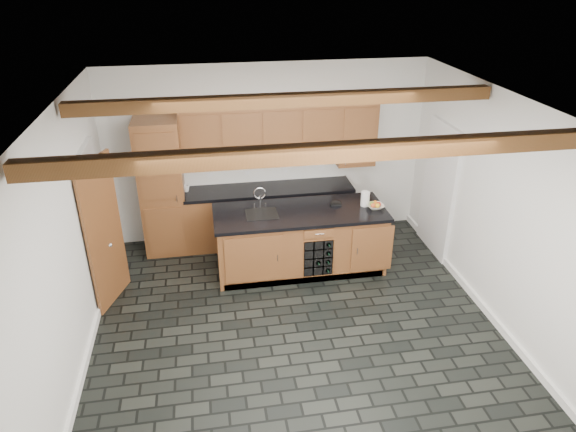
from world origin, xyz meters
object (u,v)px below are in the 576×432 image
object	(u,v)px
kitchen_scale	(336,204)
island	(300,240)
fruit_bowl	(375,206)
paper_towel	(365,199)

from	to	relation	value
kitchen_scale	island	bearing A→B (deg)	-166.69
fruit_bowl	paper_towel	size ratio (longest dim) A/B	1.13
kitchen_scale	paper_towel	distance (m)	0.43
kitchen_scale	fruit_bowl	bearing A→B (deg)	-21.22
island	paper_towel	bearing A→B (deg)	2.49
kitchen_scale	paper_towel	size ratio (longest dim) A/B	0.73
island	fruit_bowl	world-z (taller)	fruit_bowl
kitchen_scale	paper_towel	xyz separation A→B (m)	(0.41, -0.09, 0.08)
fruit_bowl	island	bearing A→B (deg)	176.19
kitchen_scale	fruit_bowl	distance (m)	0.57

